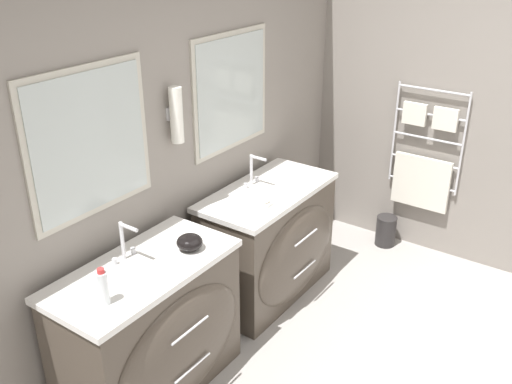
# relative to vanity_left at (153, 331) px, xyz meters

# --- Properties ---
(wall_back) EXTENTS (5.26, 0.16, 2.60)m
(wall_back) POSITION_rel_vanity_left_xyz_m (0.76, 0.39, 0.87)
(wall_back) COLOR gray
(wall_back) RESTS_ON ground_plane
(wall_right) EXTENTS (0.13, 3.92, 2.60)m
(wall_right) POSITION_rel_vanity_left_xyz_m (2.62, -0.71, 0.85)
(wall_right) COLOR gray
(wall_right) RESTS_ON ground_plane
(vanity_left) EXTENTS (1.11, 0.61, 0.87)m
(vanity_left) POSITION_rel_vanity_left_xyz_m (0.00, 0.00, 0.00)
(vanity_left) COLOR #4C4238
(vanity_left) RESTS_ON ground_plane
(vanity_right) EXTENTS (1.11, 0.61, 0.87)m
(vanity_right) POSITION_rel_vanity_left_xyz_m (1.24, 0.00, 0.00)
(vanity_right) COLOR #4C4238
(vanity_right) RESTS_ON ground_plane
(faucet_left) EXTENTS (0.17, 0.14, 0.23)m
(faucet_left) POSITION_rel_vanity_left_xyz_m (0.00, 0.16, 0.55)
(faucet_left) COLOR silver
(faucet_left) RESTS_ON vanity_left
(faucet_right) EXTENTS (0.17, 0.14, 0.23)m
(faucet_right) POSITION_rel_vanity_left_xyz_m (1.24, 0.16, 0.55)
(faucet_right) COLOR silver
(faucet_right) RESTS_ON vanity_right
(toiletry_bottle) EXTENTS (0.06, 0.06, 0.20)m
(toiletry_bottle) POSITION_rel_vanity_left_xyz_m (-0.35, -0.06, 0.52)
(toiletry_bottle) COLOR silver
(toiletry_bottle) RESTS_ON vanity_left
(amenity_bowl) EXTENTS (0.15, 0.15, 0.09)m
(amenity_bowl) POSITION_rel_vanity_left_xyz_m (0.29, -0.05, 0.47)
(amenity_bowl) COLOR black
(amenity_bowl) RESTS_ON vanity_left
(soap_dish) EXTENTS (0.08, 0.06, 0.04)m
(soap_dish) POSITION_rel_vanity_left_xyz_m (1.02, -0.11, 0.45)
(soap_dish) COLOR white
(soap_dish) RESTS_ON vanity_right
(waste_bin) EXTENTS (0.18, 0.18, 0.27)m
(waste_bin) POSITION_rel_vanity_left_xyz_m (2.44, -0.43, -0.30)
(waste_bin) COLOR #282626
(waste_bin) RESTS_ON ground_plane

